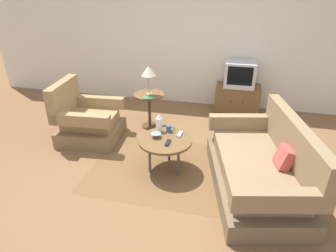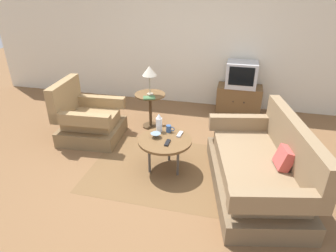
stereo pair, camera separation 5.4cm
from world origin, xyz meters
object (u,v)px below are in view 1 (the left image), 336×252
at_px(tv_remote_silver, 180,134).
at_px(side_table, 149,103).
at_px(tv_stand, 237,99).
at_px(tv_remote_dark, 168,143).
at_px(television, 240,74).
at_px(table_lamp, 148,72).
at_px(coffee_table, 165,142).
at_px(bowl, 156,135).
at_px(book, 148,98).
at_px(vase, 159,123).
at_px(couch, 260,169).
at_px(armchair, 87,121).
at_px(mug, 169,129).

bearing_deg(tv_remote_silver, side_table, 41.06).
height_order(tv_stand, tv_remote_dark, tv_stand).
distance_m(television, table_lamp, 1.84).
bearing_deg(coffee_table, tv_remote_dark, -58.91).
xyz_separation_m(side_table, bowl, (0.44, -1.19, 0.06)).
relative_size(side_table, book, 2.70).
relative_size(television, book, 2.46).
xyz_separation_m(coffee_table, vase, (-0.14, 0.21, 0.17)).
xyz_separation_m(couch, tv_stand, (-0.32, 2.40, -0.03)).
bearing_deg(side_table, tv_stand, 34.72).
xyz_separation_m(armchair, television, (2.39, 1.66, 0.47)).
distance_m(armchair, tv_remote_silver, 1.69).
bearing_deg(tv_remote_dark, bowl, 58.04).
bearing_deg(coffee_table, side_table, 115.40).
bearing_deg(table_lamp, tv_remote_dark, -64.03).
bearing_deg(armchair, mug, 71.71).
height_order(coffee_table, tv_stand, tv_stand).
xyz_separation_m(tv_stand, tv_remote_dark, (-0.86, -2.36, 0.22)).
height_order(armchair, bowl, armchair).
relative_size(table_lamp, mug, 4.06).
distance_m(coffee_table, side_table, 1.35).
relative_size(side_table, tv_remote_silver, 3.76).
bearing_deg(side_table, couch, -36.74).
bearing_deg(book, side_table, 83.89).
bearing_deg(coffee_table, bowl, 169.02).
relative_size(side_table, television, 1.10).
bearing_deg(bowl, couch, -6.97).
relative_size(armchair, television, 1.77).
relative_size(armchair, book, 4.35).
bearing_deg(vase, armchair, 164.30).
height_order(couch, tv_remote_silver, couch).
bearing_deg(tv_remote_silver, table_lamp, 41.43).
bearing_deg(table_lamp, book, -77.15).
relative_size(side_table, vase, 2.31).
bearing_deg(couch, armchair, 62.48).
height_order(side_table, tv_stand, side_table).
relative_size(table_lamp, tv_remote_dark, 3.12).
distance_m(vase, bowl, 0.21).
height_order(armchair, table_lamp, table_lamp).
relative_size(couch, tv_stand, 2.35).
bearing_deg(coffee_table, book, 117.49).
bearing_deg(tv_remote_dark, tv_stand, -19.63).
relative_size(armchair, vase, 3.73).
bearing_deg(television, tv_stand, 90.00).
height_order(table_lamp, book, table_lamp).
xyz_separation_m(couch, television, (-0.32, 2.39, 0.48)).
xyz_separation_m(couch, side_table, (-1.82, 1.36, 0.16)).
bearing_deg(mug, tv_stand, 65.74).
distance_m(couch, book, 2.14).
bearing_deg(armchair, side_table, 121.26).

